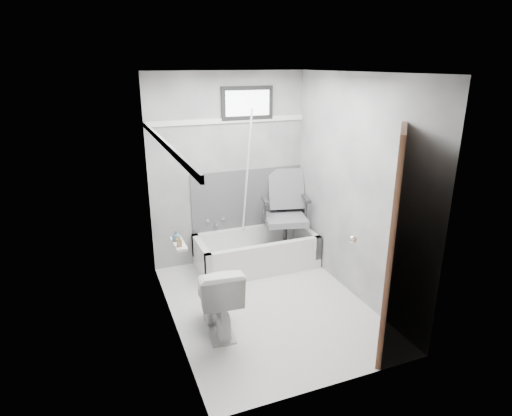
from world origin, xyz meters
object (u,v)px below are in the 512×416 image
soap_bottle_a (179,241)px  soap_bottle_b (176,236)px  toilet (217,296)px  door (440,254)px  office_chair (286,213)px  bathtub (256,251)px

soap_bottle_a → soap_bottle_b: 0.14m
toilet → soap_bottle_b: bearing=-26.3°
door → soap_bottle_b: size_ratio=19.33×
soap_bottle_a → toilet: bearing=-10.1°
office_chair → door: 2.31m
bathtub → door: door is taller
office_chair → soap_bottle_a: size_ratio=10.39×
bathtub → soap_bottle_b: size_ratio=14.50×
office_chair → toilet: 1.76m
bathtub → door: bearing=-71.3°
office_chair → toilet: (-1.27, -1.19, -0.29)m
door → toilet: bearing=146.2°
toilet → soap_bottle_a: soap_bottle_a is taller
toilet → soap_bottle_a: bearing=-4.8°
bathtub → door: (0.75, -2.21, 0.79)m
office_chair → toilet: size_ratio=1.44×
bathtub → soap_bottle_a: 1.76m
office_chair → soap_bottle_b: bearing=-135.2°
bathtub → door: 2.46m
office_chair → toilet: office_chair is taller
bathtub → soap_bottle_a: soap_bottle_a is taller
door → soap_bottle_b: bearing=146.6°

